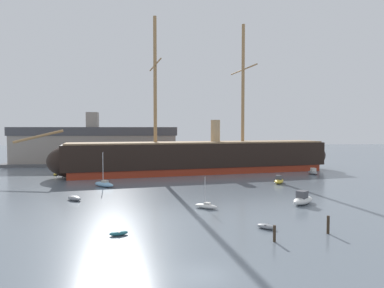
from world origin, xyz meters
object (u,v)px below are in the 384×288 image
Objects in this scene: dinghy_far_left at (56,174)px; dinghy_foreground_right at (267,226)px; motorboat_alongside_stern at (279,180)px; motorboat_mid_right at (303,199)px; dinghy_mid_left at (74,198)px; dockside_warehouse_left at (98,146)px; mooring_piling_nearest at (328,225)px; mooring_piling_left_pair at (274,234)px; motorboat_far_right at (313,172)px; dinghy_foreground_left at (119,233)px; sailboat_alongside_bow at (104,184)px; tall_ship at (201,157)px; sailboat_near_centre at (206,206)px; dinghy_distant_centre at (184,168)px.

dinghy_foreground_right is at bearing -50.16° from dinghy_far_left.
motorboat_alongside_stern reaches higher than dinghy_foreground_right.
motorboat_mid_right is at bearing -35.92° from dinghy_far_left.
dockside_warehouse_left is (-7.44, 52.38, 5.16)m from dinghy_mid_left.
mooring_piling_nearest is 1.18× the size of mooring_piling_left_pair.
motorboat_mid_right is 1.26× the size of motorboat_far_right.
motorboat_alongside_stern reaches higher than dinghy_foreground_left.
dockside_warehouse_left reaches higher than sailboat_alongside_bow.
motorboat_mid_right reaches higher than mooring_piling_left_pair.
motorboat_mid_right is 0.09× the size of dockside_warehouse_left.
tall_ship is 33.62× the size of dinghy_foreground_right.
sailboat_near_centre is at bearing -94.19° from tall_ship.
dinghy_foreground_left is at bearing -76.33° from sailboat_alongside_bow.
tall_ship reaches higher than dockside_warehouse_left.
mooring_piling_left_pair is (-6.12, -1.98, -0.14)m from mooring_piling_nearest.
dinghy_foreground_right is (2.72, -45.39, -3.62)m from tall_ship.
dinghy_foreground_left is 19.02m from dinghy_mid_left.
motorboat_alongside_stern is (2.51, 17.66, -0.10)m from motorboat_mid_right.
sailboat_near_centre is (-2.64, -36.04, -3.52)m from tall_ship.
sailboat_near_centre is 2.14× the size of dinghy_distant_centre.
sailboat_alongside_bow reaches higher than dinghy_foreground_left.
dinghy_distant_centre is 29.97m from dockside_warehouse_left.
motorboat_far_right is at bearing -26.59° from dockside_warehouse_left.
dinghy_mid_left is at bearing 149.39° from mooring_piling_nearest.
mooring_piling_left_pair is at bearing -87.36° from tall_ship.
dinghy_foreground_right is 0.04× the size of dockside_warehouse_left.
dinghy_distant_centre is at bearing 80.71° from dinghy_foreground_left.
motorboat_mid_right is at bearing 6.74° from sailboat_near_centre.
sailboat_alongside_bow is 21.34m from dinghy_far_left.
sailboat_near_centre is at bearing -173.26° from motorboat_mid_right.
dinghy_foreground_right is 30.65m from motorboat_alongside_stern.
dinghy_distant_centre is (29.59, 9.54, -0.05)m from dinghy_far_left.
dockside_warehouse_left is at bearing 114.11° from sailboat_near_centre.
motorboat_alongside_stern reaches higher than dinghy_mid_left.
motorboat_alongside_stern is 2.29× the size of mooring_piling_nearest.
dinghy_mid_left is 0.70× the size of motorboat_alongside_stern.
motorboat_alongside_stern is (32.99, 1.64, 0.04)m from sailboat_alongside_bow.
motorboat_mid_right is (13.78, 1.63, 0.32)m from sailboat_near_centre.
dinghy_mid_left is 1.60× the size of mooring_piling_nearest.
sailboat_near_centre is 42.26m from motorboat_far_right.
dinghy_mid_left reaches higher than dinghy_distant_centre.
motorboat_far_right is 0.07× the size of dockside_warehouse_left.
dinghy_foreground_right is 0.90× the size of dinghy_far_left.
sailboat_near_centre is at bearing -130.19° from motorboat_alongside_stern.
tall_ship is at bearing 54.22° from dinghy_mid_left.
mooring_piling_nearest reaches higher than dinghy_far_left.
sailboat_alongside_bow is at bearing 133.70° from mooring_piling_nearest.
dinghy_far_left is 1.59× the size of mooring_piling_left_pair.
mooring_piling_left_pair is at bearing -69.78° from sailboat_near_centre.
dinghy_foreground_left reaches higher than dinghy_distant_centre.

